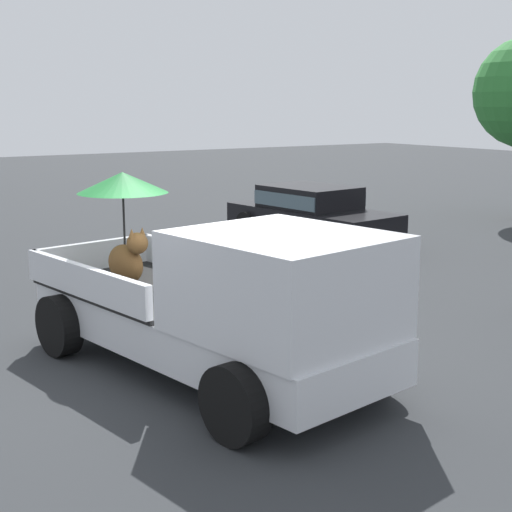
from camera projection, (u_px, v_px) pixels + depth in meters
ground_plane at (203, 372)px, 9.13m from camera, size 80.00×80.00×0.00m
pickup_truck_main at (223, 301)px, 8.64m from camera, size 5.28×2.90×2.32m
parked_sedan_near at (311, 211)px, 17.62m from camera, size 4.48×2.36×1.33m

